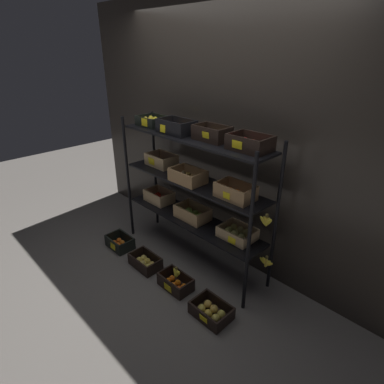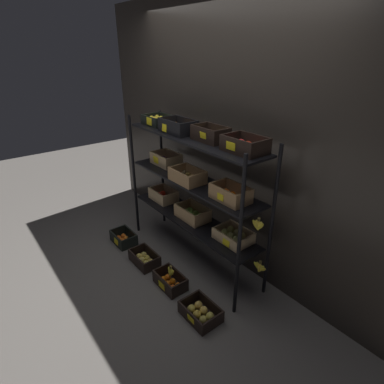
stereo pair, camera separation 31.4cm
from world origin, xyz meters
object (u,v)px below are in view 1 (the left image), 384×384
Objects in this scene: crate_ground_center_tangerine at (176,283)px; crate_ground_right_apple_gold at (211,311)px; crate_ground_apple_gold at (145,262)px; display_rack at (194,178)px; banana_bunch_loose at (176,273)px; crate_ground_tangerine at (120,243)px.

crate_ground_center_tangerine is 0.97× the size of crate_ground_right_apple_gold.
display_rack is at bearing 62.95° from crate_ground_apple_gold.
banana_bunch_loose is (-0.46, 0.01, 0.14)m from crate_ground_right_apple_gold.
banana_bunch_loose is (0.49, 0.01, 0.14)m from crate_ground_apple_gold.
crate_ground_apple_gold is at bearing -117.05° from display_rack.
display_rack is 15.41× the size of banana_bunch_loose.
crate_ground_tangerine is (-0.74, -0.48, -0.90)m from display_rack.
display_rack is 1.24m from crate_ground_right_apple_gold.
crate_ground_apple_gold is 1.00× the size of crate_ground_right_apple_gold.
crate_ground_right_apple_gold is at bearing -0.01° from crate_ground_tangerine.
crate_ground_apple_gold is at bearing -178.62° from banana_bunch_loose.
crate_ground_center_tangerine is (0.47, 0.02, 0.00)m from crate_ground_apple_gold.
crate_ground_tangerine reaches higher than crate_ground_right_apple_gold.
display_rack reaches higher than crate_ground_apple_gold.
display_rack is at bearing 117.09° from banana_bunch_loose.
display_rack is 5.84× the size of crate_ground_tangerine.
crate_ground_right_apple_gold is at bearing -1.65° from crate_ground_center_tangerine.
crate_ground_right_apple_gold is 0.48m from banana_bunch_loose.
display_rack is at bearing 32.96° from crate_ground_tangerine.
crate_ground_tangerine is at bearing -147.04° from display_rack.
crate_ground_tangerine is at bearing 179.78° from crate_ground_apple_gold.
crate_ground_apple_gold is (-0.25, -0.48, -0.90)m from display_rack.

